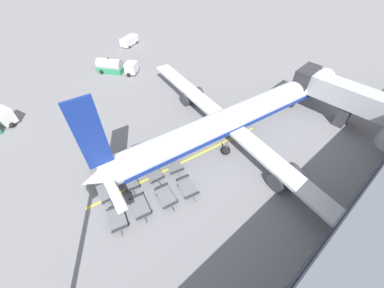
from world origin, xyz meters
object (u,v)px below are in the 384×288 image
(baggage_dolly_row_near_col_a, at_px, (99,170))
(baggage_dolly_row_mid_a_col_c, at_px, (140,207))
(baggage_dolly_row_mid_b_col_b, at_px, (154,173))
(baggage_dolly_row_far_col_a, at_px, (161,146))
(airplane, at_px, (235,118))
(baggage_dolly_row_mid_a_col_b, at_px, (130,181))
(fuel_tanker_secondary, at_px, (114,66))
(baggage_dolly_row_near_col_b, at_px, (106,192))
(baggage_dolly_row_mid_a_col_a, at_px, (120,162))
(baggage_dolly_row_far_col_b, at_px, (174,165))
(baggage_dolly_row_mid_b_col_c, at_px, (166,197))
(baggage_dolly_row_near_col_c, at_px, (117,219))
(baggage_dolly_row_far_col_c, at_px, (188,188))
(service_van, at_px, (129,41))
(baggage_dolly_row_mid_b_col_a, at_px, (141,152))

(baggage_dolly_row_near_col_a, height_order, baggage_dolly_row_mid_a_col_c, same)
(baggage_dolly_row_mid_b_col_b, bearing_deg, baggage_dolly_row_far_col_a, 132.44)
(airplane, distance_m, baggage_dolly_row_mid_a_col_b, 17.21)
(fuel_tanker_secondary, bearing_deg, baggage_dolly_row_near_col_b, -30.31)
(baggage_dolly_row_mid_a_col_a, bearing_deg, baggage_dolly_row_near_col_b, -49.24)
(baggage_dolly_row_mid_a_col_b, distance_m, baggage_dolly_row_mid_b_col_b, 3.16)
(airplane, relative_size, baggage_dolly_row_mid_a_col_c, 11.87)
(baggage_dolly_row_near_col_a, bearing_deg, baggage_dolly_row_far_col_b, 53.86)
(baggage_dolly_row_near_col_b, bearing_deg, airplane, 82.01)
(baggage_dolly_row_near_col_a, relative_size, baggage_dolly_row_far_col_a, 1.00)
(airplane, bearing_deg, baggage_dolly_row_mid_b_col_c, -80.07)
(baggage_dolly_row_near_col_b, height_order, baggage_dolly_row_near_col_c, same)
(baggage_dolly_row_far_col_b, bearing_deg, baggage_dolly_row_mid_b_col_b, -101.71)
(baggage_dolly_row_far_col_a, height_order, baggage_dolly_row_far_col_b, same)
(baggage_dolly_row_mid_a_col_a, relative_size, baggage_dolly_row_mid_b_col_b, 1.00)
(baggage_dolly_row_far_col_a, height_order, baggage_dolly_row_far_col_c, same)
(baggage_dolly_row_near_col_a, relative_size, baggage_dolly_row_mid_a_col_a, 1.00)
(baggage_dolly_row_near_col_b, bearing_deg, baggage_dolly_row_near_col_a, 167.53)
(baggage_dolly_row_near_col_c, bearing_deg, service_van, 147.67)
(fuel_tanker_secondary, relative_size, baggage_dolly_row_near_col_a, 2.23)
(airplane, distance_m, baggage_dolly_row_mid_a_col_c, 18.10)
(baggage_dolly_row_mid_b_col_a, distance_m, baggage_dolly_row_mid_b_col_c, 8.38)
(baggage_dolly_row_mid_b_col_c, bearing_deg, service_van, 154.45)
(baggage_dolly_row_mid_b_col_a, height_order, baggage_dolly_row_far_col_b, same)
(service_van, distance_m, baggage_dolly_row_near_col_a, 41.75)
(baggage_dolly_row_mid_a_col_a, height_order, baggage_dolly_row_mid_a_col_c, same)
(baggage_dolly_row_mid_a_col_b, distance_m, baggage_dolly_row_mid_b_col_c, 5.30)
(baggage_dolly_row_mid_a_col_a, height_order, baggage_dolly_row_mid_b_col_a, same)
(baggage_dolly_row_far_col_c, bearing_deg, baggage_dolly_row_near_col_a, -144.58)
(fuel_tanker_secondary, bearing_deg, baggage_dolly_row_near_col_a, -32.82)
(service_van, height_order, baggage_dolly_row_near_col_b, service_van)
(baggage_dolly_row_mid_a_col_c, relative_size, baggage_dolly_row_mid_b_col_c, 1.00)
(baggage_dolly_row_near_col_a, distance_m, baggage_dolly_row_mid_a_col_b, 4.85)
(baggage_dolly_row_mid_b_col_a, relative_size, baggage_dolly_row_far_col_a, 1.00)
(baggage_dolly_row_near_col_a, bearing_deg, baggage_dolly_row_mid_b_col_a, 80.40)
(baggage_dolly_row_near_col_c, bearing_deg, baggage_dolly_row_far_col_a, 120.00)
(baggage_dolly_row_near_col_c, xyz_separation_m, baggage_dolly_row_far_col_c, (2.01, 8.60, 0.00))
(baggage_dolly_row_far_col_b, bearing_deg, fuel_tanker_secondary, 166.58)
(fuel_tanker_secondary, relative_size, baggage_dolly_row_mid_a_col_a, 2.24)
(baggage_dolly_row_near_col_a, bearing_deg, service_van, 143.67)
(baggage_dolly_row_far_col_b, height_order, baggage_dolly_row_far_col_c, same)
(baggage_dolly_row_far_col_a, bearing_deg, baggage_dolly_row_far_col_b, -11.66)
(baggage_dolly_row_mid_b_col_c, bearing_deg, baggage_dolly_row_mid_a_col_c, -105.60)
(baggage_dolly_row_mid_a_col_a, bearing_deg, baggage_dolly_row_mid_a_col_c, -12.63)
(service_van, bearing_deg, baggage_dolly_row_mid_a_col_b, -30.75)
(baggage_dolly_row_near_col_b, distance_m, baggage_dolly_row_mid_a_col_b, 3.03)
(fuel_tanker_secondary, relative_size, service_van, 1.51)
(airplane, relative_size, baggage_dolly_row_near_col_a, 11.87)
(baggage_dolly_row_mid_b_col_c, bearing_deg, baggage_dolly_row_far_col_c, 76.05)
(baggage_dolly_row_mid_b_col_c, xyz_separation_m, baggage_dolly_row_far_col_c, (0.69, 2.80, 0.00))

